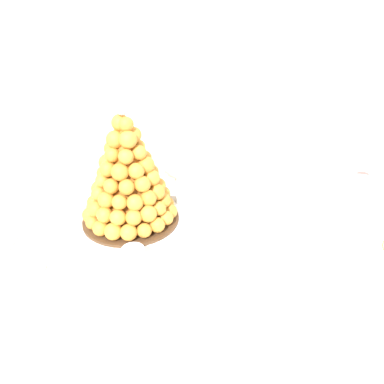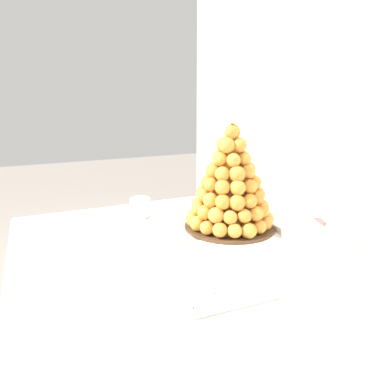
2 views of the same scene
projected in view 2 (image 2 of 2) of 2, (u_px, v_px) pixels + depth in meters
The scene contains 8 objects.
buffet_table at pixel (232, 339), 0.80m from camera, with size 1.34×0.88×0.80m.
serving_tray at pixel (210, 237), 1.03m from camera, with size 0.66×0.39×0.02m.
croquembouche at pixel (230, 184), 1.07m from camera, with size 0.26×0.26×0.34m.
dessert_cup_left at pixel (140, 208), 1.19m from camera, with size 0.06×0.06×0.06m.
dessert_cup_mid_left at pixel (167, 234), 0.99m from camera, with size 0.05×0.05×0.05m.
dessert_cup_centre at pixel (209, 277), 0.77m from camera, with size 0.06×0.06×0.05m.
macaron_goblet at pixel (325, 281), 0.52m from camera, with size 0.12×0.12×0.24m.
wine_glass at pixel (285, 196), 1.00m from camera, with size 0.07×0.07×0.17m.
Camera 2 is at (0.60, -0.35, 1.20)m, focal length 35.13 mm.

